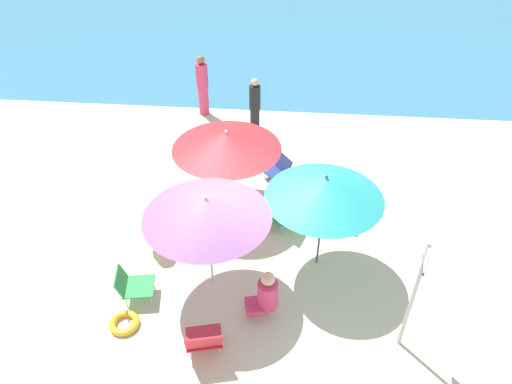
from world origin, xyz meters
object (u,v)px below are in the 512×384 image
object	(u,v)px
umbrella_red	(226,141)
person_a	(203,85)
umbrella_purple	(206,208)
beach_chair_e	(344,207)
swim_ring	(124,323)
beach_chair_c	(132,285)
warning_sign	(417,284)
person_d	(255,111)
person_b	(265,295)
person_c	(155,230)
beach_chair_a	(282,214)
umbrella_teal	(325,188)
beach_chair_d	(204,340)
beach_chair_b	(279,169)

from	to	relation	value
umbrella_red	person_a	size ratio (longest dim) A/B	1.29
umbrella_purple	beach_chair_e	world-z (taller)	umbrella_purple
beach_chair_e	swim_ring	bearing A→B (deg)	-38.29
beach_chair_c	warning_sign	size ratio (longest dim) A/B	0.31
beach_chair_e	person_d	size ratio (longest dim) A/B	0.39
person_b	person_d	distance (m)	5.43
beach_chair_e	person_c	xyz separation A→B (m)	(-3.57, -1.13, 0.14)
person_c	warning_sign	distance (m)	4.70
umbrella_red	person_b	xyz separation A→B (m)	(0.97, -2.85, -1.05)
beach_chair_a	person_b	world-z (taller)	person_b
warning_sign	beach_chair_a	bearing A→B (deg)	139.80
umbrella_teal	person_d	distance (m)	4.47
umbrella_red	beach_chair_d	xyz separation A→B (m)	(0.12, -3.64, -1.22)
beach_chair_c	person_c	distance (m)	1.21
beach_chair_a	person_c	bearing A→B (deg)	40.22
umbrella_purple	person_b	bearing A→B (deg)	-32.06
umbrella_teal	beach_chair_a	xyz separation A→B (m)	(-0.69, 0.90, -1.40)
umbrella_teal	person_d	world-z (taller)	umbrella_teal
beach_chair_b	person_c	xyz separation A→B (m)	(-2.20, -2.42, 0.19)
beach_chair_c	person_a	xyz separation A→B (m)	(0.07, 6.51, 0.52)
umbrella_teal	beach_chair_d	bearing A→B (deg)	-130.02
beach_chair_d	person_c	xyz separation A→B (m)	(-1.30, 2.17, 0.13)
warning_sign	person_a	bearing A→B (deg)	133.39
umbrella_purple	person_d	world-z (taller)	umbrella_purple
umbrella_red	warning_sign	bearing A→B (deg)	-45.81
person_c	person_d	distance (m)	4.29
beach_chair_a	beach_chair_d	bearing A→B (deg)	92.26
umbrella_purple	beach_chair_e	distance (m)	3.36
person_a	beach_chair_d	bearing A→B (deg)	-31.06
beach_chair_b	warning_sign	size ratio (longest dim) A/B	0.33
beach_chair_b	person_c	size ratio (longest dim) A/B	0.77
person_b	beach_chair_b	bearing A→B (deg)	-103.83
beach_chair_d	person_c	world-z (taller)	person_c
umbrella_purple	beach_chair_a	world-z (taller)	umbrella_purple
swim_ring	person_b	bearing A→B (deg)	10.08
umbrella_purple	warning_sign	bearing A→B (deg)	-16.82
person_c	person_d	bearing A→B (deg)	-22.10
person_b	person_c	distance (m)	2.55
person_b	warning_sign	bearing A→B (deg)	157.98
beach_chair_d	swim_ring	xyz separation A→B (m)	(-1.39, 0.39, -0.29)
umbrella_purple	person_d	xyz separation A→B (m)	(0.32, 4.77, -0.88)
warning_sign	swim_ring	xyz separation A→B (m)	(-4.37, -0.06, -1.32)
umbrella_purple	umbrella_teal	distance (m)	1.95
beach_chair_a	beach_chair_b	xyz separation A→B (m)	(-0.14, 1.64, -0.07)
person_a	beach_chair_c	bearing A→B (deg)	-41.72
person_c	warning_sign	bearing A→B (deg)	-113.26
umbrella_red	warning_sign	world-z (taller)	warning_sign
umbrella_red	person_b	size ratio (longest dim) A/B	2.17
person_a	person_c	distance (m)	5.32
person_d	person_b	bearing A→B (deg)	18.13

